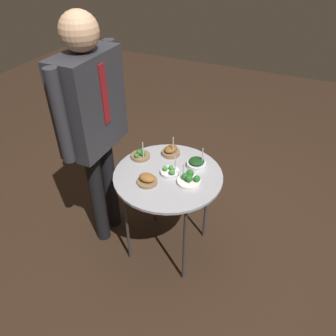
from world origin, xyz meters
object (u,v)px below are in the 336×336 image
Objects in this scene: serving_cart at (168,180)px; bowl_broccoli_front_center at (140,155)px; bowl_broccoli_near_rim at (170,172)px; bowl_spinach_front_left at (197,163)px; bowl_broccoli_center at (189,179)px; bowl_roast_mid_left at (147,180)px; bowl_roast_back_left at (171,151)px; waiter_figure at (92,114)px.

bowl_broccoli_front_center is (0.09, 0.25, 0.07)m from serving_cart.
bowl_broccoli_near_rim is 0.19m from bowl_spinach_front_left.
bowl_broccoli_near_rim is at bearing 138.97° from bowl_spinach_front_left.
bowl_broccoli_front_center is (0.11, 0.40, -0.00)m from bowl_broccoli_center.
bowl_spinach_front_left is (0.15, -0.13, 0.01)m from bowl_broccoli_near_rim.
bowl_broccoli_center is at bearing -174.74° from bowl_spinach_front_left.
bowl_spinach_front_left reaches higher than bowl_roast_mid_left.
serving_cart is 0.24m from bowl_roast_back_left.
bowl_broccoli_center is at bearing -97.49° from serving_cart.
serving_cart is at bearing 119.26° from bowl_broccoli_near_rim.
bowl_roast_back_left is (0.21, 0.07, 0.07)m from serving_cart.
bowl_roast_mid_left is at bearing -102.74° from waiter_figure.
bowl_broccoli_center is at bearing -105.47° from bowl_broccoli_front_center.
bowl_broccoli_center is (-0.17, -0.02, -0.00)m from bowl_spinach_front_left.
bowl_broccoli_near_rim is at bearing -33.33° from bowl_roast_mid_left.
waiter_figure is (-0.02, 0.66, 0.31)m from bowl_broccoli_center.
bowl_spinach_front_left is 0.36m from bowl_roast_mid_left.
bowl_broccoli_center is at bearing -100.48° from bowl_broccoli_near_rim.
waiter_figure reaches higher than bowl_broccoli_center.
bowl_broccoli_front_center reaches higher than bowl_broccoli_center.
bowl_broccoli_center is at bearing -88.48° from waiter_figure.
bowl_spinach_front_left is 0.39m from bowl_broccoli_front_center.
bowl_roast_back_left is 0.10× the size of waiter_figure.
bowl_broccoli_front_center reaches higher than bowl_broccoli_near_rim.
bowl_roast_back_left is 0.35m from bowl_roast_mid_left.
bowl_broccoli_front_center is 0.09× the size of waiter_figure.
waiter_figure reaches higher than bowl_broccoli_near_rim.
bowl_roast_back_left is (0.21, 0.09, 0.01)m from bowl_broccoli_near_rim.
bowl_spinach_front_left is 1.08× the size of bowl_broccoli_front_center.
bowl_roast_mid_left is at bearing 179.02° from bowl_roast_back_left.
bowl_roast_mid_left is (-0.11, 0.23, 0.00)m from bowl_broccoli_center.
bowl_roast_back_left reaches higher than bowl_spinach_front_left.
bowl_roast_mid_left is (-0.13, 0.08, 0.07)m from serving_cart.
serving_cart is 4.77× the size of bowl_broccoli_center.
waiter_figure is (-0.25, 0.43, 0.31)m from bowl_roast_back_left.
bowl_broccoli_front_center reaches higher than bowl_roast_mid_left.
waiter_figure is at bearing 120.15° from bowl_roast_back_left.
bowl_broccoli_front_center is at bearing -63.19° from waiter_figure.
waiter_figure is (-0.19, 0.64, 0.31)m from bowl_spinach_front_left.
serving_cart is 0.64m from waiter_figure.
bowl_broccoli_center is 0.09× the size of waiter_figure.
waiter_figure is (-0.13, 0.26, 0.32)m from bowl_broccoli_front_center.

